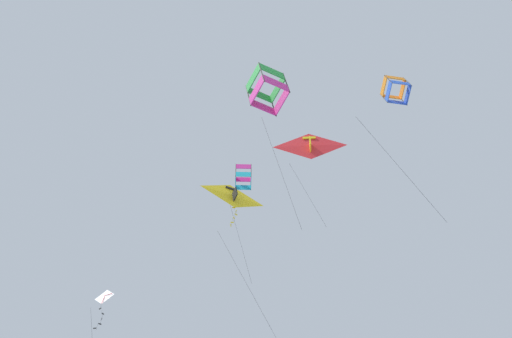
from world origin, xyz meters
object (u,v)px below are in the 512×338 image
object	(u,v)px
kite_box_low_drifter	(267,89)
kite_delta_upper_right	(310,145)
kite_delta_near_right	(233,196)
kite_box_near_left	(243,177)
kite_diamond_mid_left	(104,299)
kite_box_highest	(396,91)

from	to	relation	value
kite_box_low_drifter	kite_delta_upper_right	xyz separation A→B (m)	(3.93, 9.27, 6.26)
kite_box_low_drifter	kite_delta_near_right	distance (m)	6.62
kite_delta_upper_right	kite_delta_near_right	size ratio (longest dim) A/B	0.76
kite_box_low_drifter	kite_box_near_left	size ratio (longest dim) A/B	1.16
kite_box_low_drifter	kite_diamond_mid_left	bearing A→B (deg)	-78.92
kite_box_low_drifter	kite_box_highest	size ratio (longest dim) A/B	1.34
kite_box_low_drifter	kite_box_near_left	world-z (taller)	kite_box_near_left
kite_box_low_drifter	kite_box_highest	xyz separation A→B (m)	(5.83, -1.86, -1.73)
kite_diamond_mid_left	kite_box_near_left	size ratio (longest dim) A/B	0.71
kite_diamond_mid_left	kite_delta_near_right	xyz separation A→B (m)	(6.78, -5.63, 3.35)
kite_box_near_left	kite_box_highest	world-z (taller)	kite_box_near_left
kite_box_low_drifter	kite_delta_upper_right	distance (m)	11.85
kite_delta_near_right	kite_diamond_mid_left	bearing A→B (deg)	-59.54
kite_box_near_left	kite_box_low_drifter	bearing A→B (deg)	95.53
kite_delta_near_right	kite_box_low_drifter	bearing A→B (deg)	81.11
kite_box_low_drifter	kite_diamond_mid_left	xyz separation A→B (m)	(-8.00, 11.95, -4.87)
kite_delta_near_right	kite_box_near_left	size ratio (longest dim) A/B	1.06
kite_box_low_drifter	kite_delta_near_right	world-z (taller)	kite_box_low_drifter
kite_diamond_mid_left	kite_box_near_left	distance (m)	12.66
kite_delta_upper_right	kite_box_low_drifter	bearing A→B (deg)	75.16
kite_diamond_mid_left	kite_delta_upper_right	distance (m)	16.54
kite_diamond_mid_left	kite_delta_upper_right	world-z (taller)	kite_delta_upper_right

